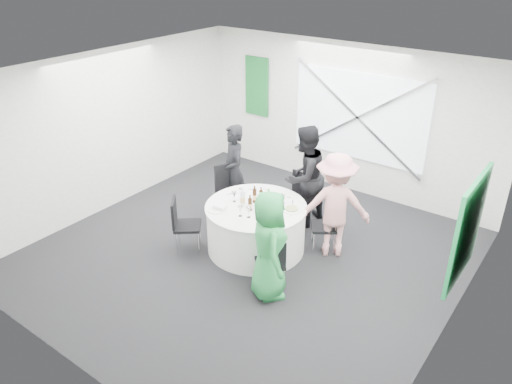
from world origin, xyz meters
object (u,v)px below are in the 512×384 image
Objects in this scene: banquet_table at (256,227)px; clear_water_bottle at (243,198)px; person_man_back at (304,177)px; chair_front_right at (271,262)px; person_woman_pink at (335,205)px; chair_front_left at (182,221)px; chair_back at (298,193)px; person_woman_green at (269,245)px; person_man_back_left at (234,171)px; green_water_bottle at (268,199)px; chair_back_right at (329,222)px; chair_back_left at (230,189)px.

banquet_table is 5.02× the size of clear_water_bottle.
person_man_back is at bearing 74.47° from clear_water_bottle.
banquet_table is at bearing -90.00° from chair_front_right.
clear_water_bottle is (-0.18, -0.11, 0.50)m from banquet_table.
chair_front_left is at bearing 3.60° from person_woman_pink.
clear_water_bottle is at bearing -148.67° from banquet_table.
chair_back is 2.13m from person_woman_green.
chair_back is 0.50× the size of person_man_back.
person_woman_pink is (1.91, 1.32, 0.31)m from chair_front_left.
person_man_back_left is 5.73× the size of green_water_bottle.
person_man_back_left is at bearing -125.67° from chair_back_right.
chair_back_left is 1.85m from chair_back_right.
clear_water_bottle reaches higher than chair_back_right.
green_water_bottle is (-0.87, -0.50, 0.04)m from person_woman_pink.
clear_water_bottle is (-0.34, -1.23, 0.01)m from person_man_back.
chair_front_right is 1.41m from person_woman_pink.
banquet_table is 0.89× the size of person_man_back.
clear_water_bottle is (0.73, -0.59, 0.29)m from chair_back_left.
chair_back_left reaches higher than chair_front_right.
chair_front_right is 0.46× the size of person_man_back.
banquet_table is 1.91× the size of chair_front_right.
chair_back_left is 1.19m from chair_front_left.
person_man_back is (-0.77, 0.48, 0.38)m from chair_back_right.
person_man_back_left reaches higher than chair_back.
chair_back is 1.17m from person_man_back_left.
chair_front_left is 0.57× the size of person_woman_green.
person_woman_green reaches higher than chair_back.
chair_back_left is at bearing -119.53° from chair_back_right.
chair_front_left is at bearing -88.09° from chair_back_right.
person_woman_green reaches higher than chair_front_left.
chair_back_right is 1.94m from person_man_back_left.
chair_back_right is at bearing 34.02° from green_water_bottle.
person_woman_green reaches higher than banquet_table.
chair_back is at bearing 88.37° from banquet_table.
chair_front_left is 0.53× the size of person_man_back_left.
banquet_table is at bearing -142.52° from green_water_bottle.
person_woman_green reaches higher than chair_back_right.
green_water_bottle is at bearing 7.51° from person_man_back.
chair_back_right is (1.84, 0.16, -0.10)m from chair_back_left.
person_man_back_left reaches higher than chair_front_right.
person_woman_pink is at bearing -93.76° from chair_front_left.
person_woman_green is at bearing -5.00° from person_man_back_left.
chair_back_left is at bearing 141.21° from clear_water_bottle.
clear_water_bottle is (-0.33, -0.22, 0.01)m from green_water_bottle.
person_man_back_left is 0.94× the size of person_man_back.
chair_front_right is at bearing -32.76° from clear_water_bottle.
green_water_bottle is at bearing -1.21° from person_woman_pink.
person_man_back reaches higher than banquet_table.
green_water_bottle is (-0.65, 0.92, 0.10)m from person_woman_green.
person_woman_green is 5.38× the size of green_water_bottle.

